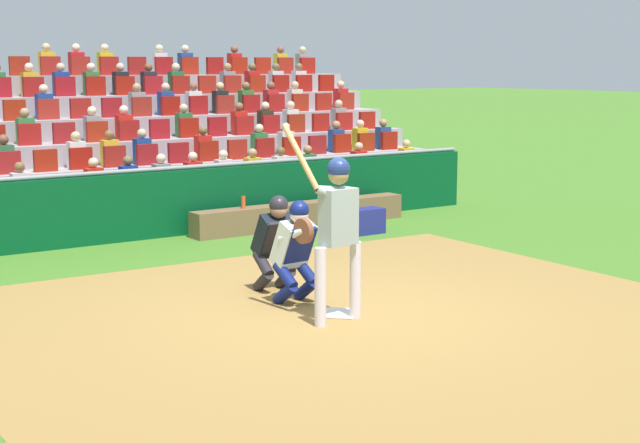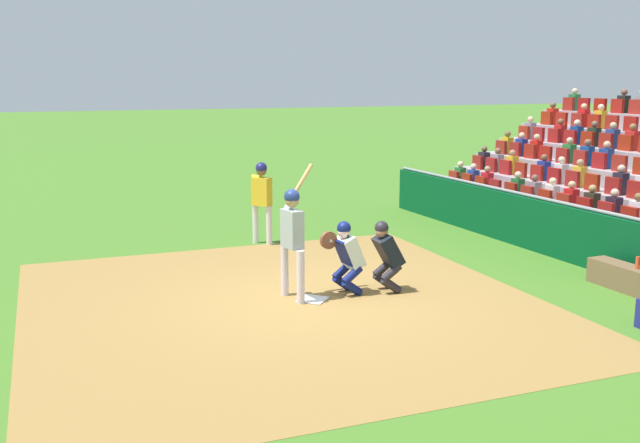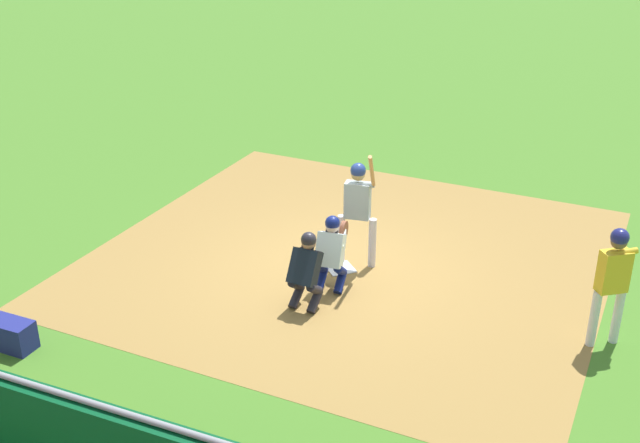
% 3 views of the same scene
% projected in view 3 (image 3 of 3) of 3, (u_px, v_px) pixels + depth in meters
% --- Properties ---
extents(ground_plane, '(160.00, 160.00, 0.00)m').
position_uv_depth(ground_plane, '(340.00, 269.00, 13.39)').
color(ground_plane, '#447725').
extents(infield_dirt_patch, '(8.79, 8.39, 0.01)m').
position_uv_depth(infield_dirt_patch, '(351.00, 257.00, 13.80)').
color(infield_dirt_patch, olive).
rests_on(infield_dirt_patch, ground_plane).
extents(home_plate_marker, '(0.62, 0.62, 0.02)m').
position_uv_depth(home_plate_marker, '(340.00, 268.00, 13.38)').
color(home_plate_marker, white).
rests_on(home_plate_marker, infield_dirt_patch).
extents(batter_at_plate, '(0.76, 0.67, 2.21)m').
position_uv_depth(batter_at_plate, '(358.00, 203.00, 13.06)').
color(batter_at_plate, silver).
rests_on(batter_at_plate, ground_plane).
extents(catcher_crouching, '(0.49, 0.74, 1.29)m').
position_uv_depth(catcher_crouching, '(332.00, 249.00, 12.49)').
color(catcher_crouching, navy).
rests_on(catcher_crouching, ground_plane).
extents(home_plate_umpire, '(0.48, 0.51, 1.26)m').
position_uv_depth(home_plate_umpire, '(306.00, 268.00, 11.97)').
color(home_plate_umpire, '#252229').
rests_on(home_plate_umpire, ground_plane).
extents(water_bottle_on_bench, '(0.07, 0.07, 0.21)m').
position_uv_depth(water_bottle_on_bench, '(39.00, 390.00, 9.46)').
color(water_bottle_on_bench, '#E04B26').
rests_on(water_bottle_on_bench, dugout_bench).
extents(equipment_duffel_bag, '(0.77, 0.37, 0.43)m').
position_uv_depth(equipment_duffel_bag, '(9.00, 334.00, 11.17)').
color(equipment_duffel_bag, navy).
rests_on(equipment_duffel_bag, ground_plane).
extents(on_deck_batter, '(0.51, 0.43, 1.83)m').
position_uv_depth(on_deck_batter, '(613.00, 275.00, 10.87)').
color(on_deck_batter, silver).
rests_on(on_deck_batter, ground_plane).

